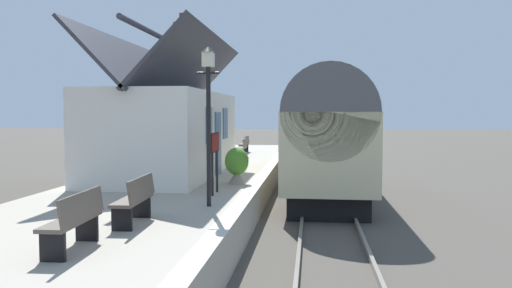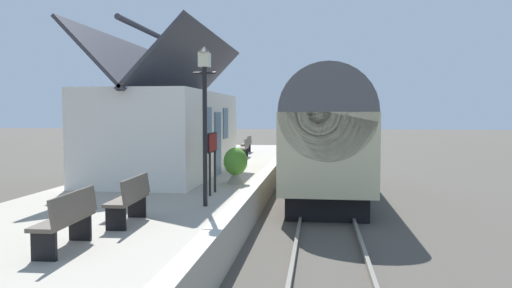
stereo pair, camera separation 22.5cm
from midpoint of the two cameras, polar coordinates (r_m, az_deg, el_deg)
ground_plane at (r=16.29m, az=5.29°, el=-6.92°), size 160.00×160.00×0.00m
platform at (r=16.77m, az=-7.81°, el=-5.07°), size 32.00×5.58×0.90m
platform_edge_coping at (r=16.23m, az=1.13°, el=-3.69°), size 32.00×0.36×0.02m
rail_near at (r=16.30m, az=11.03°, el=-6.71°), size 52.00×0.08×0.14m
rail_far at (r=16.27m, az=5.93°, el=-6.68°), size 52.00×0.08×0.14m
train at (r=17.74m, az=8.42°, el=1.13°), size 9.78×2.73×4.32m
station_building at (r=16.81m, az=-9.75°, el=1.76°), size 8.20×3.57×5.78m
bench_platform_end at (r=9.44m, az=-13.75°, el=-6.15°), size 1.42×0.49×0.88m
bench_near_building at (r=23.01m, az=-1.10°, el=-0.40°), size 1.41×0.47×0.88m
bench_mid_platform at (r=7.91m, az=-20.32°, el=-8.14°), size 1.41×0.48×0.88m
bench_by_lamp at (r=25.88m, az=-0.79°, el=0.04°), size 1.41×0.45×0.88m
planter_edge_far at (r=25.88m, az=-6.34°, el=-0.11°), size 0.47×0.47×0.81m
planter_bench_left at (r=14.39m, az=-1.95°, el=-2.42°), size 0.70×0.70×1.06m
lamp_post_platform at (r=10.84m, az=-5.39°, el=5.75°), size 0.32×0.50×3.52m
station_sign_board at (r=12.52m, az=-4.58°, el=-0.42°), size 0.96×0.06×1.57m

